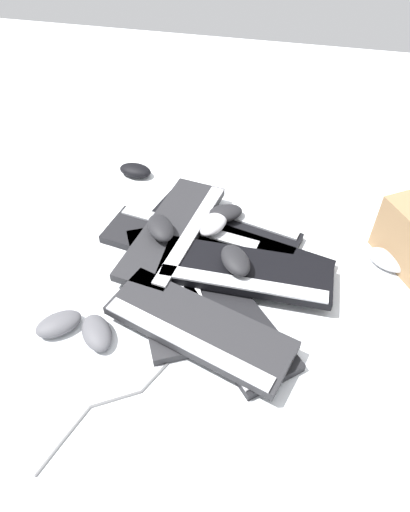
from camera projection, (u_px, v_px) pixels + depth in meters
The scene contains 18 objects.
ground_plane at pixel (196, 256), 1.27m from camera, with size 3.20×3.20×0.00m, color silver.
keyboard_0 at pixel (223, 228), 1.33m from camera, with size 0.26×0.46×0.03m.
keyboard_1 at pixel (181, 242), 1.29m from camera, with size 0.22×0.46×0.03m.
keyboard_2 at pixel (168, 285), 1.18m from camera, with size 0.46×0.34×0.03m.
keyboard_3 at pixel (224, 312), 1.11m from camera, with size 0.43×0.40×0.03m.
keyboard_4 at pixel (249, 256), 1.25m from camera, with size 0.25×0.46×0.03m.
keyboard_5 at pixel (198, 328), 1.04m from camera, with size 0.28×0.46×0.03m.
keyboard_6 at pixel (174, 231), 1.28m from camera, with size 0.46×0.22×0.03m.
keyboard_7 at pixel (245, 272), 1.17m from camera, with size 0.15×0.44×0.03m.
mouse_0 at pixel (213, 224), 1.29m from camera, with size 0.11×0.07×0.04m, color #B7B7BC.
mouse_1 at pixel (97, 333), 1.06m from camera, with size 0.11×0.07×0.04m, color #4C4C51.
mouse_2 at pixel (387, 260), 1.23m from camera, with size 0.11×0.07×0.04m, color #B7B7BC.
mouse_3 at pixel (235, 260), 1.15m from camera, with size 0.11×0.07×0.04m, color black.
mouse_4 at pixel (224, 213), 1.32m from camera, with size 0.11×0.07×0.04m, color black.
mouse_5 at pixel (59, 324), 1.08m from camera, with size 0.11×0.07×0.04m, color #4C4C51.
mouse_6 at pixel (135, 170), 1.52m from camera, with size 0.11×0.07×0.04m, color black.
mouse_7 at pixel (160, 228), 1.23m from camera, with size 0.11×0.07×0.04m, color black.
cable_0 at pixel (121, 382), 0.99m from camera, with size 0.39×0.18×0.01m.
Camera 1 is at (-0.86, -0.22, 0.90)m, focal length 32.00 mm.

